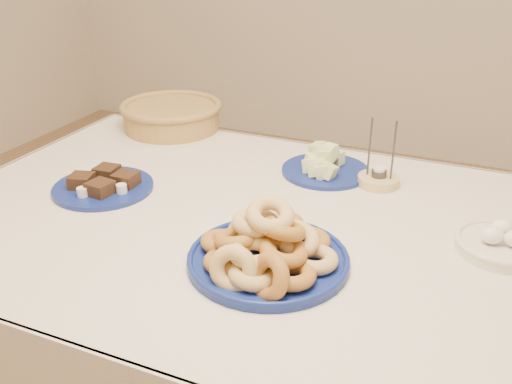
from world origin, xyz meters
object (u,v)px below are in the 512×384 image
dining_table (264,257)px  donut_platter (267,250)px  candle_holder (378,179)px  wicker_basket (171,115)px  egg_bowl (501,243)px  melon_plate (324,166)px  brownie_plate (103,185)px

dining_table → donut_platter: donut_platter is taller
donut_platter → candle_holder: bearing=75.7°
wicker_basket → egg_bowl: wicker_basket is taller
melon_plate → brownie_plate: size_ratio=0.87×
dining_table → donut_platter: 0.25m
donut_platter → wicker_basket: donut_platter is taller
wicker_basket → egg_bowl: bearing=-21.1°
dining_table → wicker_basket: wicker_basket is taller
brownie_plate → candle_holder: (0.68, 0.33, 0.00)m
wicker_basket → dining_table: bearing=-41.7°
melon_plate → candle_holder: 0.16m
donut_platter → wicker_basket: size_ratio=1.00×
melon_plate → brownie_plate: melon_plate is taller
donut_platter → melon_plate: bearing=93.9°
melon_plate → candle_holder: bearing=-6.5°
brownie_plate → wicker_basket: wicker_basket is taller
dining_table → wicker_basket: bearing=138.3°
wicker_basket → candle_holder: size_ratio=1.98×
brownie_plate → wicker_basket: bearing=100.0°
dining_table → wicker_basket: size_ratio=4.52×
candle_holder → donut_platter: bearing=-104.3°
donut_platter → dining_table: bearing=114.5°
wicker_basket → egg_bowl: size_ratio=1.49×
donut_platter → egg_bowl: size_ratio=1.48×
dining_table → brownie_plate: size_ratio=5.79×
donut_platter → candle_holder: 0.52m
dining_table → egg_bowl: egg_bowl is taller
candle_holder → egg_bowl: candle_holder is taller
donut_platter → melon_plate: 0.52m
melon_plate → egg_bowl: bearing=-28.0°
dining_table → melon_plate: (0.05, 0.34, 0.13)m
wicker_basket → candle_holder: (0.77, -0.18, -0.03)m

